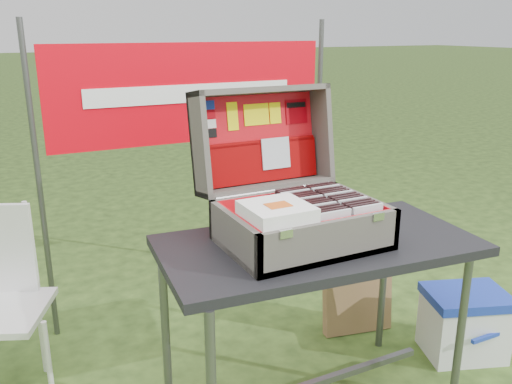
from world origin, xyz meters
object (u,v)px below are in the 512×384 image
suitcase (295,170)px  cooler (464,323)px  cardboard_box (357,296)px  table (315,328)px

suitcase → cooler: 1.37m
suitcase → cardboard_box: size_ratio=1.50×
table → cooler: 0.96m
suitcase → table: bearing=-38.1°
table → suitcase: (-0.08, 0.06, 0.70)m
cooler → cardboard_box: (-0.35, 0.44, 0.03)m
table → cooler: size_ratio=3.21×
table → cooler: table is taller
cardboard_box → cooler: bearing=-40.2°
cooler → table: bearing=-159.9°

